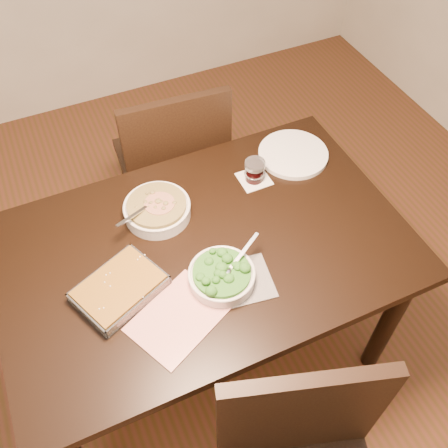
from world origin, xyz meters
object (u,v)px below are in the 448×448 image
object	(u,v)px
dinner_plate	(293,154)
wine_tumbler	(255,170)
stew_bowl	(157,209)
chair_far	(174,162)
table	(205,262)
baking_dish	(120,289)
broccoli_bowl	(222,276)

from	to	relation	value
dinner_plate	wine_tumbler	bearing A→B (deg)	-165.29
stew_bowl	chair_far	size ratio (longest dim) A/B	0.26
table	wine_tumbler	xyz separation A→B (m)	(0.30, 0.21, 0.14)
dinner_plate	chair_far	xyz separation A→B (m)	(-0.38, 0.38, -0.22)
table	stew_bowl	distance (m)	0.25
table	chair_far	xyz separation A→B (m)	(0.12, 0.64, -0.11)
stew_bowl	baking_dish	xyz separation A→B (m)	(-0.22, -0.26, -0.01)
baking_dish	chair_far	xyz separation A→B (m)	(0.43, 0.70, -0.23)
stew_bowl	wine_tumbler	bearing A→B (deg)	2.34
chair_far	table	bearing A→B (deg)	83.87
table	stew_bowl	world-z (taller)	stew_bowl
broccoli_bowl	stew_bowl	bearing A→B (deg)	104.90
dinner_plate	chair_far	distance (m)	0.58
stew_bowl	dinner_plate	size ratio (longest dim) A/B	0.89
stew_bowl	broccoli_bowl	bearing A→B (deg)	-75.10
stew_bowl	dinner_plate	distance (m)	0.60
table	chair_far	world-z (taller)	chair_far
stew_bowl	chair_far	xyz separation A→B (m)	(0.21, 0.45, -0.24)
table	broccoli_bowl	size ratio (longest dim) A/B	5.95
broccoli_bowl	table	bearing A→B (deg)	88.84
broccoli_bowl	baking_dish	bearing A→B (deg)	163.44
dinner_plate	stew_bowl	bearing A→B (deg)	-173.42
baking_dish	chair_far	bearing A→B (deg)	35.25
baking_dish	table	bearing A→B (deg)	-12.33
wine_tumbler	dinner_plate	xyz separation A→B (m)	(0.20, 0.05, -0.04)
stew_bowl	wine_tumbler	world-z (taller)	stew_bowl
dinner_plate	chair_far	world-z (taller)	chair_far
wine_tumbler	broccoli_bowl	bearing A→B (deg)	-129.41
stew_bowl	baking_dish	size ratio (longest dim) A/B	0.77
table	broccoli_bowl	distance (m)	0.20
broccoli_bowl	baking_dish	world-z (taller)	broccoli_bowl
stew_bowl	baking_dish	bearing A→B (deg)	-130.29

